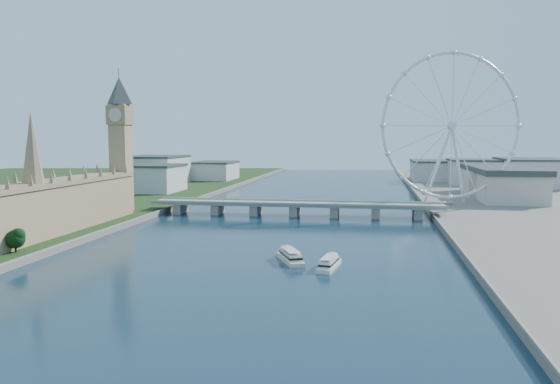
# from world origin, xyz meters

# --- Properties ---
(parliament_range) EXTENTS (24.00, 200.00, 70.00)m
(parliament_range) POSITION_xyz_m (-128.00, 170.00, 18.48)
(parliament_range) COLOR tan
(parliament_range) RESTS_ON ground
(big_ben) EXTENTS (20.02, 20.02, 110.00)m
(big_ben) POSITION_xyz_m (-128.00, 278.00, 66.57)
(big_ben) COLOR tan
(big_ben) RESTS_ON ground
(westminster_bridge) EXTENTS (220.00, 22.00, 9.50)m
(westminster_bridge) POSITION_xyz_m (0.00, 300.00, 6.63)
(westminster_bridge) COLOR gray
(westminster_bridge) RESTS_ON ground
(london_eye) EXTENTS (113.60, 39.12, 124.30)m
(london_eye) POSITION_xyz_m (119.98, 355.08, 67.52)
(london_eye) COLOR silver
(london_eye) RESTS_ON ground
(county_hall) EXTENTS (54.00, 144.00, 35.00)m
(county_hall) POSITION_xyz_m (175.00, 430.00, 0.00)
(county_hall) COLOR beige
(county_hall) RESTS_ON ground
(city_skyline) EXTENTS (505.00, 280.00, 32.00)m
(city_skyline) POSITION_xyz_m (39.22, 560.08, 16.96)
(city_skyline) COLOR beige
(city_skyline) RESTS_ON ground
(tour_boat_near) EXTENTS (18.33, 29.19, 6.33)m
(tour_boat_near) POSITION_xyz_m (19.41, 146.52, 0.00)
(tour_boat_near) COLOR beige
(tour_boat_near) RESTS_ON ground
(tour_boat_far) EXTENTS (10.73, 27.22, 5.82)m
(tour_boat_far) POSITION_xyz_m (38.38, 136.34, 0.00)
(tour_boat_far) COLOR silver
(tour_boat_far) RESTS_ON ground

